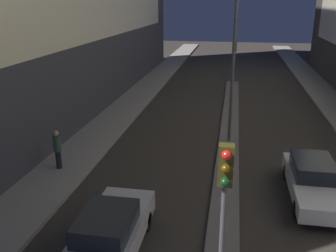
{
  "coord_description": "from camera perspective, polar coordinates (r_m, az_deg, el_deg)",
  "views": [
    {
      "loc": [
        0.05,
        -2.93,
        7.24
      ],
      "look_at": [
        -3.41,
        16.61,
        0.5
      ],
      "focal_mm": 40.0,
      "sensor_mm": 36.0,
      "label": 1
    }
  ],
  "objects": [
    {
      "name": "median_strip",
      "position": [
        20.34,
        9.26,
        -2.15
      ],
      "size": [
        1.05,
        30.22,
        0.13
      ],
      "color": "#66605B",
      "rests_on": "ground"
    },
    {
      "name": "traffic_light_near",
      "position": [
        8.17,
        8.57,
        -10.36
      ],
      "size": [
        0.32,
        0.42,
        4.3
      ],
      "color": "#4C4C51",
      "rests_on": "median_strip"
    },
    {
      "name": "traffic_light_mid",
      "position": [
        28.84,
        10.03,
        10.61
      ],
      "size": [
        0.32,
        0.42,
        4.3
      ],
      "color": "#4C4C51",
      "rests_on": "median_strip"
    },
    {
      "name": "street_lamp",
      "position": [
        18.79,
        10.37,
        17.35
      ],
      "size": [
        0.63,
        0.63,
        9.18
      ],
      "color": "#4C4C51",
      "rests_on": "median_strip"
    },
    {
      "name": "car_left_lane",
      "position": [
        11.45,
        -8.84,
        -15.79
      ],
      "size": [
        1.71,
        4.48,
        1.58
      ],
      "color": "#B2B2B7",
      "rests_on": "ground"
    },
    {
      "name": "car_right_lane",
      "position": [
        15.33,
        21.21,
        -7.7
      ],
      "size": [
        1.71,
        4.77,
        1.46
      ],
      "color": "silver",
      "rests_on": "ground"
    },
    {
      "name": "pedestrian_on_left_sidewalk",
      "position": [
        16.95,
        -16.49,
        -3.29
      ],
      "size": [
        0.33,
        0.33,
        1.74
      ],
      "color": "black",
      "rests_on": "sidewalk_left"
    }
  ]
}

